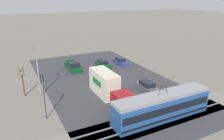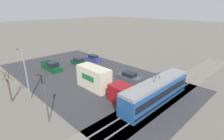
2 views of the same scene
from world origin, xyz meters
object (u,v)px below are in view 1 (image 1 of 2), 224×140
at_px(pickup_truck, 73,66).
at_px(street_tree, 23,82).
at_px(box_truck, 108,87).
at_px(sedan_car_0, 103,64).
at_px(traffic_light_pole, 43,91).
at_px(sedan_car_1, 147,87).
at_px(light_rail_tram, 162,106).
at_px(street_lamp_near_crossing, 38,69).
at_px(sedan_car_2, 120,61).

distance_m(pickup_truck, street_tree, 13.25).
height_order(box_truck, street_tree, street_tree).
bearing_deg(sedan_car_0, traffic_light_pole, -134.05).
relative_size(sedan_car_1, traffic_light_pole, 0.80).
height_order(pickup_truck, sedan_car_1, pickup_truck).
relative_size(sedan_car_1, street_tree, 0.95).
relative_size(box_truck, sedan_car_1, 2.25).
xyz_separation_m(box_truck, sedan_car_1, (-6.53, 0.59, -1.04)).
height_order(pickup_truck, street_tree, street_tree).
bearing_deg(street_tree, traffic_light_pole, 101.52).
relative_size(light_rail_tram, street_lamp_near_crossing, 1.76).
height_order(traffic_light_pole, street_tree, traffic_light_pole).
relative_size(box_truck, street_lamp_near_crossing, 1.41).
xyz_separation_m(box_truck, sedan_car_2, (-9.63, -13.66, -1.07)).
xyz_separation_m(pickup_truck, sedan_car_1, (-7.33, 15.29, -0.05)).
xyz_separation_m(light_rail_tram, sedan_car_0, (-2.00, -21.57, -0.90)).
height_order(sedan_car_2, street_lamp_near_crossing, street_lamp_near_crossing).
bearing_deg(sedan_car_2, box_truck, 54.81).
relative_size(traffic_light_pole, street_lamp_near_crossing, 0.78).
distance_m(sedan_car_1, street_tree, 18.96).
relative_size(light_rail_tram, box_truck, 1.24).
bearing_deg(sedan_car_1, sedan_car_0, -85.14).
relative_size(box_truck, sedan_car_0, 2.41).
height_order(box_truck, sedan_car_0, box_truck).
bearing_deg(sedan_car_0, light_rail_tram, -95.29).
distance_m(sedan_car_1, sedan_car_2, 14.58).
bearing_deg(box_truck, light_rail_tram, 112.49).
height_order(pickup_truck, traffic_light_pole, traffic_light_pole).
height_order(box_truck, sedan_car_1, box_truck).
bearing_deg(street_lamp_near_crossing, pickup_truck, -131.14).
bearing_deg(street_lamp_near_crossing, sedan_car_2, -156.12).
bearing_deg(sedan_car_1, pickup_truck, -64.39).
height_order(pickup_truck, street_lamp_near_crossing, street_lamp_near_crossing).
bearing_deg(sedan_car_2, street_tree, 19.38).
relative_size(pickup_truck, street_tree, 1.19).
bearing_deg(pickup_truck, sedan_car_0, 169.19).
distance_m(box_truck, street_lamp_near_crossing, 10.71).
height_order(street_tree, street_lamp_near_crossing, street_lamp_near_crossing).
distance_m(light_rail_tram, pickup_truck, 23.13).
height_order(sedan_car_1, street_lamp_near_crossing, street_lamp_near_crossing).
xyz_separation_m(light_rail_tram, sedan_car_1, (-3.20, -7.46, -0.93)).
distance_m(light_rail_tram, box_truck, 8.71).
distance_m(sedan_car_2, street_lamp_near_crossing, 20.53).
bearing_deg(street_tree, sedan_car_0, -156.44).
distance_m(sedan_car_1, traffic_light_pole, 16.23).
bearing_deg(street_lamp_near_crossing, box_truck, 148.23).
distance_m(sedan_car_0, street_tree, 17.91).
height_order(light_rail_tram, pickup_truck, light_rail_tram).
bearing_deg(street_tree, sedan_car_1, 158.31).
relative_size(sedan_car_2, street_lamp_near_crossing, 0.59).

